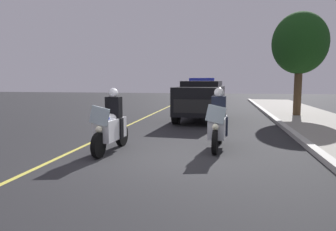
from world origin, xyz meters
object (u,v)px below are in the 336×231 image
police_motorcycle_lead_left (111,126)px  police_suv (201,98)px  tree_far_back (300,44)px  police_motorcycle_lead_right (218,124)px

police_motorcycle_lead_left → police_suv: police_suv is taller
tree_far_back → police_motorcycle_lead_left: bearing=-35.8°
police_motorcycle_lead_right → police_motorcycle_lead_left: bearing=-72.3°
police_motorcycle_lead_left → tree_far_back: size_ratio=0.40×
police_suv → police_motorcycle_lead_right: bearing=8.5°
tree_far_back → police_suv: bearing=-64.5°
police_motorcycle_lead_left → police_suv: bearing=164.9°
police_motorcycle_lead_right → police_suv: 6.29m
police_motorcycle_lead_left → police_motorcycle_lead_right: same height
police_motorcycle_lead_right → tree_far_back: size_ratio=0.40×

